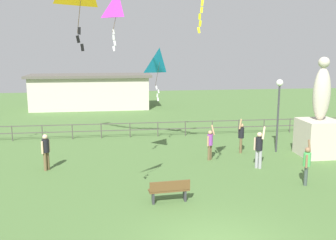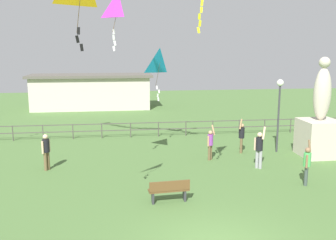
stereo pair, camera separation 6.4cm
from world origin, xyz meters
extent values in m
cube|color=beige|center=(7.63, 8.54, 0.96)|extent=(1.87, 1.87, 1.91)
ellipsoid|color=beige|center=(7.63, 8.54, 3.27)|extent=(0.90, 0.76, 2.71)
sphere|color=beige|center=(7.63, 8.54, 4.87)|extent=(0.56, 0.56, 0.56)
cylinder|color=#38383D|center=(5.80, 9.54, 1.81)|extent=(0.10, 0.10, 3.63)
sphere|color=white|center=(5.80, 9.54, 3.78)|extent=(0.36, 0.36, 0.36)
cube|color=brown|center=(-0.94, 3.58, 0.45)|extent=(1.53, 0.52, 0.06)
cube|color=brown|center=(-0.93, 3.40, 0.67)|extent=(1.50, 0.19, 0.36)
cube|color=#333338|center=(-1.54, 3.53, 0.23)|extent=(0.08, 0.36, 0.45)
cube|color=#333338|center=(-0.34, 3.63, 0.23)|extent=(0.08, 0.36, 0.45)
cylinder|color=#99999E|center=(3.84, 6.87, 0.44)|extent=(0.15, 0.15, 0.88)
cylinder|color=#99999E|center=(3.71, 6.98, 0.44)|extent=(0.15, 0.15, 0.88)
cylinder|color=black|center=(3.78, 6.92, 1.19)|extent=(0.32, 0.32, 0.62)
sphere|color=beige|center=(3.78, 6.92, 1.62)|extent=(0.24, 0.24, 0.24)
cylinder|color=beige|center=(3.90, 6.74, 1.74)|extent=(0.25, 0.26, 0.59)
cylinder|color=beige|center=(3.62, 7.07, 1.15)|extent=(0.10, 0.10, 0.59)
cylinder|color=brown|center=(-6.12, 7.88, 0.43)|extent=(0.15, 0.15, 0.86)
cylinder|color=brown|center=(-6.02, 8.02, 0.43)|extent=(0.15, 0.15, 0.86)
cylinder|color=black|center=(-6.07, 7.95, 1.17)|extent=(0.32, 0.32, 0.61)
sphere|color=beige|center=(-6.07, 7.95, 1.59)|extent=(0.23, 0.23, 0.23)
cylinder|color=beige|center=(-6.19, 7.77, 1.13)|extent=(0.09, 0.09, 0.58)
cylinder|color=beige|center=(-5.95, 8.13, 1.13)|extent=(0.09, 0.09, 0.58)
cylinder|color=#3F4C47|center=(4.95, 4.61, 0.41)|extent=(0.14, 0.14, 0.81)
cylinder|color=#3F4C47|center=(4.87, 4.47, 0.41)|extent=(0.14, 0.14, 0.81)
cylinder|color=#4CB259|center=(4.91, 4.54, 1.10)|extent=(0.30, 0.30, 0.58)
sphere|color=#8C6647|center=(4.91, 4.54, 1.50)|extent=(0.22, 0.22, 0.22)
cylinder|color=#8C6647|center=(5.06, 4.68, 1.61)|extent=(0.18, 0.16, 0.55)
cylinder|color=#8C6647|center=(4.81, 4.37, 1.07)|extent=(0.09, 0.09, 0.55)
cylinder|color=brown|center=(3.79, 9.56, 0.41)|extent=(0.14, 0.14, 0.82)
cylinder|color=brown|center=(3.84, 9.71, 0.41)|extent=(0.14, 0.14, 0.82)
cylinder|color=black|center=(3.82, 9.64, 1.11)|extent=(0.30, 0.30, 0.58)
sphere|color=tan|center=(3.82, 9.64, 1.51)|extent=(0.22, 0.22, 0.22)
cylinder|color=tan|center=(3.70, 9.47, 1.62)|extent=(0.19, 0.14, 0.56)
cylinder|color=tan|center=(3.89, 9.82, 1.07)|extent=(0.09, 0.09, 0.55)
cylinder|color=brown|center=(1.88, 8.61, 0.39)|extent=(0.13, 0.13, 0.77)
cylinder|color=brown|center=(1.78, 8.50, 0.39)|extent=(0.13, 0.13, 0.77)
cylinder|color=purple|center=(1.83, 8.56, 1.04)|extent=(0.28, 0.28, 0.54)
sphere|color=tan|center=(1.83, 8.56, 1.42)|extent=(0.21, 0.21, 0.21)
cylinder|color=tan|center=(2.00, 8.65, 1.53)|extent=(0.22, 0.23, 0.52)
cylinder|color=tan|center=(1.69, 8.43, 1.01)|extent=(0.08, 0.08, 0.52)
cube|color=yellow|center=(0.11, 3.21, 7.06)|extent=(0.10, 0.03, 0.21)
cube|color=yellow|center=(0.10, 3.20, 6.84)|extent=(0.11, 0.05, 0.21)
cube|color=yellow|center=(0.02, 3.17, 6.62)|extent=(0.08, 0.05, 0.20)
cube|color=yellow|center=(0.05, 3.18, 6.40)|extent=(0.09, 0.03, 0.20)
cube|color=yellow|center=(0.00, 3.16, 6.18)|extent=(0.11, 0.05, 0.21)
pyramid|color=#B22DB2|center=(-2.61, 6.32, 7.26)|extent=(0.91, 0.84, 1.05)
cylinder|color=#4C381E|center=(-2.74, 6.16, 6.73)|extent=(0.27, 0.34, 1.05)
cube|color=white|center=(-2.83, 6.11, 6.23)|extent=(0.09, 0.02, 0.20)
cube|color=white|center=(-2.83, 6.11, 6.01)|extent=(0.09, 0.03, 0.20)
cube|color=white|center=(-2.79, 6.13, 5.79)|extent=(0.11, 0.04, 0.21)
cube|color=white|center=(-2.83, 6.11, 5.57)|extent=(0.10, 0.05, 0.20)
cylinder|color=#4C381E|center=(-3.67, 1.18, 6.70)|extent=(0.25, 0.33, 1.39)
cube|color=black|center=(-3.72, 1.16, 6.05)|extent=(0.09, 0.04, 0.20)
cube|color=black|center=(-3.75, 1.14, 5.83)|extent=(0.11, 0.03, 0.21)
cube|color=black|center=(-3.65, 1.19, 5.61)|extent=(0.10, 0.02, 0.21)
pyramid|color=#198CD1|center=(-0.43, 10.98, 4.82)|extent=(1.12, 0.97, 1.38)
cylinder|color=#4C381E|center=(-0.52, 11.35, 4.13)|extent=(0.19, 0.75, 1.38)
cube|color=white|center=(-0.58, 11.32, 3.43)|extent=(0.11, 0.04, 0.21)
cube|color=white|center=(-0.46, 11.38, 3.21)|extent=(0.11, 0.03, 0.21)
cube|color=white|center=(-0.53, 11.35, 2.99)|extent=(0.09, 0.04, 0.20)
cube|color=white|center=(-0.50, 11.36, 2.77)|extent=(0.10, 0.05, 0.20)
cylinder|color=#4C4742|center=(-9.14, 14.00, 0.47)|extent=(0.06, 0.06, 0.95)
cylinder|color=#4C4742|center=(-7.37, 14.00, 0.47)|extent=(0.06, 0.06, 0.95)
cylinder|color=#4C4742|center=(-5.57, 14.00, 0.47)|extent=(0.06, 0.06, 0.95)
cylinder|color=#4C4742|center=(-3.80, 14.00, 0.47)|extent=(0.06, 0.06, 0.95)
cylinder|color=#4C4742|center=(-2.00, 14.00, 0.47)|extent=(0.06, 0.06, 0.95)
cylinder|color=#4C4742|center=(-0.23, 14.00, 0.47)|extent=(0.06, 0.06, 0.95)
cylinder|color=#4C4742|center=(1.56, 14.00, 0.47)|extent=(0.06, 0.06, 0.95)
cylinder|color=#4C4742|center=(3.33, 14.00, 0.47)|extent=(0.06, 0.06, 0.95)
cylinder|color=#4C4742|center=(5.11, 14.00, 0.47)|extent=(0.06, 0.06, 0.95)
cylinder|color=#4C4742|center=(6.85, 14.00, 0.47)|extent=(0.06, 0.06, 0.95)
cylinder|color=#4C4742|center=(8.67, 14.00, 0.47)|extent=(0.06, 0.06, 0.95)
cylinder|color=#4C4742|center=(10.41, 14.00, 0.47)|extent=(0.06, 0.06, 0.95)
cube|color=#4C4742|center=(0.00, 14.00, 0.91)|extent=(36.00, 0.05, 0.05)
cube|color=#4C4742|center=(0.00, 14.00, 0.47)|extent=(36.00, 0.05, 0.05)
cube|color=beige|center=(-5.19, 26.00, 1.47)|extent=(10.57, 3.20, 2.94)
cube|color=#59544C|center=(-5.19, 26.00, 3.06)|extent=(11.17, 3.80, 0.24)
camera|label=1|loc=(-2.74, -9.52, 5.61)|focal=40.53mm
camera|label=2|loc=(-2.68, -9.53, 5.61)|focal=40.53mm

